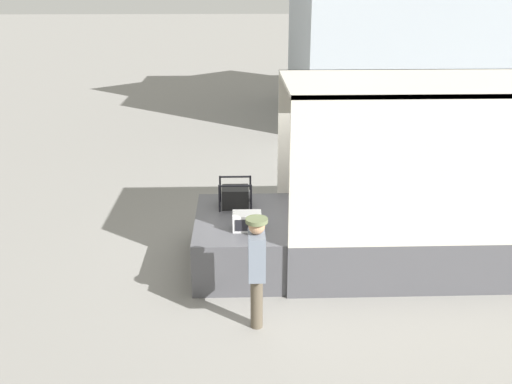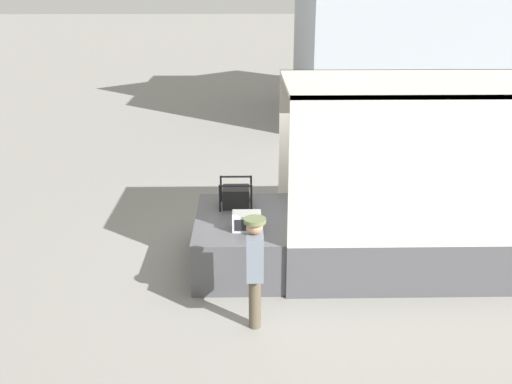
# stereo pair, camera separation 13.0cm
# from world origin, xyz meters

# --- Properties ---
(ground_plane) EXTENTS (160.00, 160.00, 0.00)m
(ground_plane) POSITION_xyz_m (0.00, 0.00, 0.00)
(ground_plane) COLOR gray
(tailgate_deck) EXTENTS (1.53, 2.37, 0.91)m
(tailgate_deck) POSITION_xyz_m (-0.76, 0.00, 0.45)
(tailgate_deck) COLOR #4C4C51
(tailgate_deck) RESTS_ON ground
(microwave) EXTENTS (0.48, 0.35, 0.29)m
(microwave) POSITION_xyz_m (-0.63, -0.51, 1.05)
(microwave) COLOR white
(microwave) RESTS_ON tailgate_deck
(portable_generator) EXTENTS (0.60, 0.54, 0.51)m
(portable_generator) POSITION_xyz_m (-0.80, 0.52, 1.10)
(portable_generator) COLOR black
(portable_generator) RESTS_ON tailgate_deck
(worker_person) EXTENTS (0.31, 0.44, 1.74)m
(worker_person) POSITION_xyz_m (-0.51, -2.01, 1.07)
(worker_person) COLOR brown
(worker_person) RESTS_ON ground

